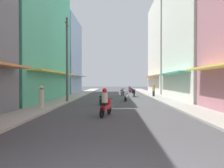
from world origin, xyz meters
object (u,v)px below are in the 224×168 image
object	(u,v)px
motorbike_black	(134,93)
motorbike_blue	(130,89)
motorbike_green	(103,99)
pedestrian_crossing	(41,96)
motorbike_silver	(122,92)
motorbike_maroon	(131,90)
motorbike_red	(106,104)
utility_pole	(67,59)
motorbike_white	(126,96)
pedestrian_far	(154,91)

from	to	relation	value
motorbike_black	motorbike_blue	distance (m)	12.57
motorbike_green	pedestrian_crossing	world-z (taller)	pedestrian_crossing
motorbike_silver	motorbike_green	bearing A→B (deg)	-100.50
motorbike_maroon	pedestrian_crossing	bearing A→B (deg)	-111.68
motorbike_blue	motorbike_red	distance (m)	26.53
motorbike_black	pedestrian_crossing	distance (m)	13.61
motorbike_red	pedestrian_crossing	xyz separation A→B (m)	(-4.55, 2.36, 0.24)
motorbike_blue	motorbike_maroon	xyz separation A→B (m)	(-0.13, -4.81, 0.00)
motorbike_green	pedestrian_crossing	bearing A→B (deg)	-142.98
motorbike_silver	utility_pole	bearing A→B (deg)	-120.20
motorbike_red	motorbike_green	bearing A→B (deg)	95.84
motorbike_maroon	motorbike_silver	size ratio (longest dim) A/B	0.99
motorbike_maroon	pedestrian_crossing	distance (m)	20.62
motorbike_green	utility_pole	xyz separation A→B (m)	(-3.38, 1.53, 3.47)
pedestrian_crossing	utility_pole	bearing A→B (deg)	82.20
motorbike_silver	motorbike_white	distance (m)	7.87
utility_pole	motorbike_green	bearing A→B (deg)	-24.40
motorbike_maroon	pedestrian_far	xyz separation A→B (m)	(2.12, -8.52, 0.32)
motorbike_white	pedestrian_far	bearing A→B (deg)	52.23
motorbike_red	utility_pole	world-z (taller)	utility_pole
motorbike_white	utility_pole	size ratio (longest dim) A/B	0.23
motorbike_maroon	pedestrian_far	distance (m)	8.78
pedestrian_far	utility_pole	distance (m)	11.40
motorbike_black	motorbike_red	xyz separation A→B (m)	(-2.86, -13.77, 0.20)
motorbike_red	motorbike_silver	bearing A→B (deg)	84.89
motorbike_black	motorbike_maroon	world-z (taller)	same
motorbike_black	pedestrian_far	xyz separation A→B (m)	(2.32, -0.77, 0.32)
utility_pole	motorbike_maroon	bearing A→B (deg)	64.42
motorbike_green	motorbike_maroon	bearing A→B (deg)	77.38
motorbike_maroon	motorbike_silver	distance (m)	5.61
motorbike_green	motorbike_white	size ratio (longest dim) A/B	1.00
motorbike_silver	pedestrian_crossing	world-z (taller)	pedestrian_crossing
motorbike_blue	pedestrian_far	distance (m)	13.48
motorbike_silver	utility_pole	world-z (taller)	utility_pole
pedestrian_far	utility_pole	bearing A→B (deg)	-146.25
motorbike_maroon	motorbike_red	xyz separation A→B (m)	(-3.06, -21.52, 0.20)
utility_pole	motorbike_red	bearing A→B (deg)	-60.38
motorbike_red	pedestrian_far	size ratio (longest dim) A/B	1.07
motorbike_blue	pedestrian_far	bearing A→B (deg)	-81.53
motorbike_red	pedestrian_far	bearing A→B (deg)	68.28
motorbike_green	pedestrian_crossing	distance (m)	5.03
motorbike_green	motorbike_red	size ratio (longest dim) A/B	1.02
motorbike_white	motorbike_maroon	bearing A→B (deg)	83.36
motorbike_green	motorbike_white	xyz separation A→B (m)	(2.07, 2.90, 0.00)
pedestrian_far	motorbike_red	bearing A→B (deg)	-111.72
motorbike_red	pedestrian_crossing	size ratio (longest dim) A/B	1.05
motorbike_red	utility_pole	xyz separation A→B (m)	(-3.93, 6.91, 3.27)
motorbike_black	motorbike_maroon	bearing A→B (deg)	88.47
motorbike_black	motorbike_silver	distance (m)	2.77
motorbike_silver	motorbike_white	size ratio (longest dim) A/B	1.00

